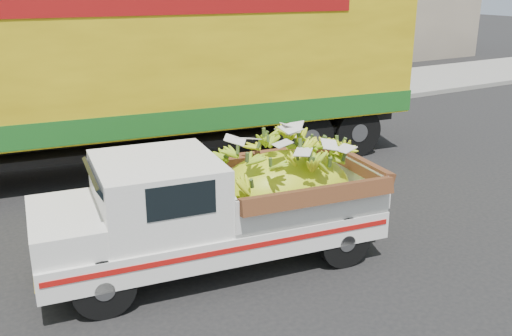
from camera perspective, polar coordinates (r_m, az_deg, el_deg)
ground at (r=8.17m, az=-0.78°, el=-9.27°), size 100.00×100.00×0.00m
curb at (r=14.48m, az=-15.29°, el=2.92°), size 60.00×0.25×0.15m
sidewalk at (r=16.45m, az=-17.33°, el=4.56°), size 60.00×4.00×0.14m
pickup_truck at (r=7.85m, az=-1.97°, el=-3.48°), size 4.81×2.32×1.62m
semi_trailer at (r=11.78m, az=-12.29°, el=9.89°), size 12.06×4.14×3.80m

